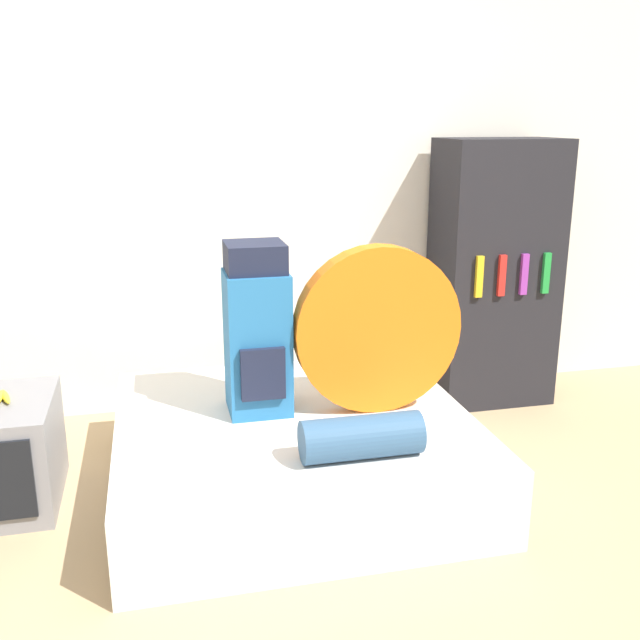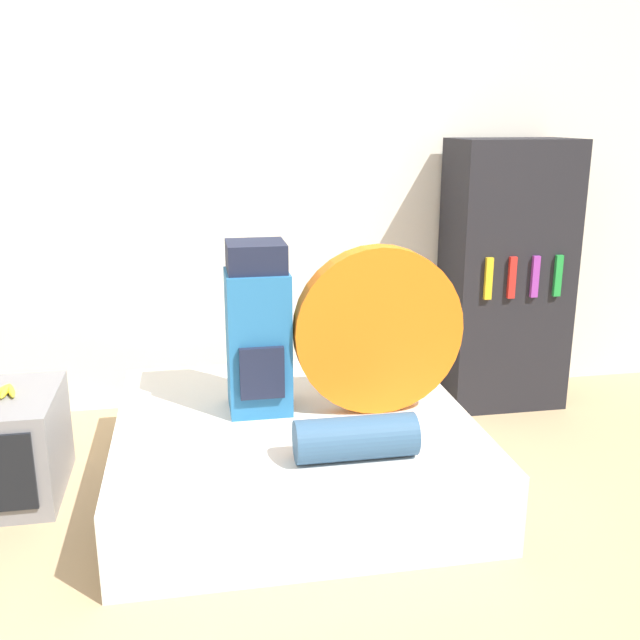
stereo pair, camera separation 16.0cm
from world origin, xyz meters
The scene contains 8 objects.
ground_plane centered at (0.00, 0.00, 0.00)m, with size 16.00×16.00×0.00m, color tan.
wall_back centered at (0.00, 1.79, 1.30)m, with size 8.00×0.05×2.60m.
bed centered at (0.17, 0.67, 0.18)m, with size 1.60×1.50×0.35m.
backpack centered at (0.03, 0.78, 0.74)m, with size 0.28×0.31×0.79m.
tent_bag centered at (0.57, 0.67, 0.74)m, with size 0.78×0.11×0.78m.
sleeping_roll centered at (0.36, 0.20, 0.44)m, with size 0.49×0.18×0.18m.
banana_bunch centered at (-1.11, 0.84, 0.50)m, with size 0.13×0.17×0.03m.
bookshelf centered at (1.55, 1.49, 0.78)m, with size 0.69×0.46×1.56m.
Camera 2 is at (-0.25, -2.34, 1.68)m, focal length 40.00 mm.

